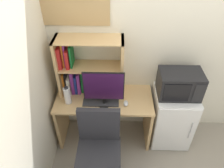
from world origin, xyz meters
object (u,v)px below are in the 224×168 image
computer_mouse (126,103)px  hutch_bookshelf (80,68)px  wall_corkboard (75,7)px  monitor (104,88)px  desk_chair (99,154)px  microwave (180,84)px  keyboard (101,103)px  water_bottle (67,95)px  mini_fridge (171,117)px

computer_mouse → hutch_bookshelf: bearing=155.6°
wall_corkboard → monitor: bearing=-50.9°
desk_chair → monitor: bearing=85.9°
microwave → desk_chair: 1.23m
keyboard → microwave: 0.96m
monitor → computer_mouse: bearing=-0.4°
water_bottle → hutch_bookshelf: bearing=58.2°
desk_chair → water_bottle: bearing=128.1°
computer_mouse → wall_corkboard: wall_corkboard is taller
water_bottle → microwave: microwave is taller
keyboard → water_bottle: water_bottle is taller
hutch_bookshelf → mini_fridge: size_ratio=0.95×
keyboard → wall_corkboard: wall_corkboard is taller
hutch_bookshelf → microwave: hutch_bookshelf is taller
monitor → microwave: (0.89, 0.11, -0.01)m
monitor → hutch_bookshelf: bearing=139.5°
hutch_bookshelf → desk_chair: size_ratio=0.79×
water_bottle → wall_corkboard: (0.14, 0.35, 0.93)m
mini_fridge → desk_chair: desk_chair is taller
hutch_bookshelf → monitor: size_ratio=1.65×
water_bottle → wall_corkboard: wall_corkboard is taller
monitor → wall_corkboard: wall_corkboard is taller
monitor → mini_fridge: 1.06m
computer_mouse → desk_chair: size_ratio=0.10×
hutch_bookshelf → computer_mouse: bearing=-24.4°
hutch_bookshelf → computer_mouse: (0.55, -0.25, -0.34)m
monitor → microwave: size_ratio=0.95×
water_bottle → microwave: 1.33m
water_bottle → desk_chair: 0.77m
microwave → keyboard: bearing=-174.1°
hutch_bookshelf → desk_chair: (0.26, -0.74, -0.66)m
hutch_bookshelf → keyboard: 0.49m
keyboard → computer_mouse: (0.30, -0.01, 0.01)m
computer_mouse → microwave: size_ratio=0.20×
computer_mouse → microwave: microwave is taller
microwave → wall_corkboard: 1.45m
monitor → desk_chair: 0.75m
computer_mouse → wall_corkboard: bearing=146.6°
keyboard → monitor: bearing=-17.5°
desk_chair → wall_corkboard: (-0.26, 0.86, 1.34)m
computer_mouse → mini_fridge: bearing=9.6°
microwave → desk_chair: size_ratio=0.51×
water_bottle → mini_fridge: water_bottle is taller
water_bottle → microwave: bearing=4.0°
microwave → desk_chair: bearing=-146.8°
hutch_bookshelf → water_bottle: bearing=-121.8°
keyboard → desk_chair: desk_chair is taller
computer_mouse → microwave: bearing=9.9°
mini_fridge → desk_chair: size_ratio=0.83×
hutch_bookshelf → water_bottle: hutch_bookshelf is taller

